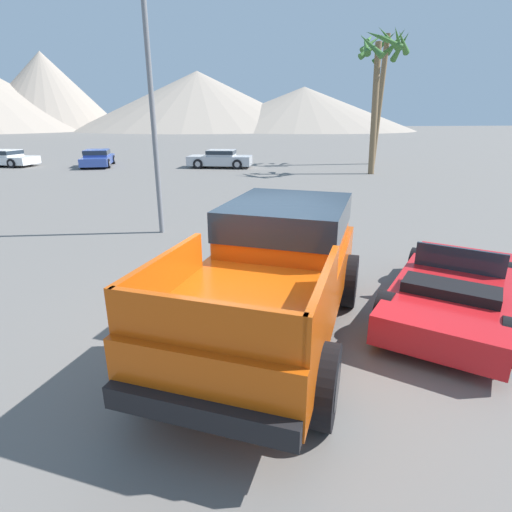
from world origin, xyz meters
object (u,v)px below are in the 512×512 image
(red_convertible_car, at_px, (452,291))
(parked_car_silver, at_px, (220,159))
(palm_tree_tall, at_px, (381,69))
(street_lamp_post, at_px, (148,58))
(orange_pickup_truck, at_px, (277,263))
(palm_tree_short, at_px, (382,65))
(parked_car_blue, at_px, (98,158))
(parked_car_white, at_px, (3,158))

(red_convertible_car, bearing_deg, parked_car_silver, 136.03)
(palm_tree_tall, bearing_deg, street_lamp_post, -139.18)
(orange_pickup_truck, bearing_deg, street_lamp_post, 135.74)
(red_convertible_car, height_order, street_lamp_post, street_lamp_post)
(orange_pickup_truck, height_order, street_lamp_post, street_lamp_post)
(palm_tree_short, bearing_deg, orange_pickup_truck, -121.45)
(parked_car_blue, xyz_separation_m, parked_car_white, (-6.47, 1.50, -0.01))
(parked_car_blue, bearing_deg, orange_pickup_truck, -75.69)
(parked_car_blue, bearing_deg, red_convertible_car, -69.37)
(street_lamp_post, bearing_deg, palm_tree_tall, 40.82)
(street_lamp_post, bearing_deg, red_convertible_car, -52.96)
(orange_pickup_truck, bearing_deg, parked_car_white, 145.42)
(red_convertible_car, xyz_separation_m, parked_car_silver, (-0.90, 22.33, 0.19))
(red_convertible_car, xyz_separation_m, street_lamp_post, (-4.83, 6.40, 4.25))
(parked_car_white, bearing_deg, orange_pickup_truck, -131.26)
(parked_car_white, relative_size, street_lamp_post, 0.63)
(red_convertible_car, xyz_separation_m, parked_car_white, (-15.63, 26.48, 0.16))
(parked_car_blue, height_order, parked_car_white, parked_car_blue)
(street_lamp_post, distance_m, palm_tree_short, 22.02)
(parked_car_blue, height_order, palm_tree_tall, palm_tree_tall)
(red_convertible_car, bearing_deg, palm_tree_short, 108.58)
(orange_pickup_truck, height_order, red_convertible_car, orange_pickup_truck)
(palm_tree_tall, distance_m, palm_tree_short, 5.78)
(street_lamp_post, bearing_deg, parked_car_blue, 103.13)
(orange_pickup_truck, bearing_deg, palm_tree_short, 88.44)
(orange_pickup_truck, height_order, parked_car_blue, orange_pickup_truck)
(street_lamp_post, bearing_deg, parked_car_white, 118.28)
(orange_pickup_truck, relative_size, parked_car_silver, 1.19)
(parked_car_silver, bearing_deg, red_convertible_car, -159.05)
(palm_tree_tall, height_order, palm_tree_short, palm_tree_short)
(red_convertible_car, relative_size, parked_car_silver, 0.90)
(parked_car_silver, height_order, parked_car_blue, parked_car_silver)
(palm_tree_short, bearing_deg, palm_tree_tall, -118.94)
(orange_pickup_truck, bearing_deg, parked_car_blue, 133.71)
(red_convertible_car, distance_m, palm_tree_short, 25.28)
(red_convertible_car, distance_m, parked_car_blue, 26.61)
(red_convertible_car, bearing_deg, palm_tree_tall, 109.74)
(parked_car_silver, relative_size, palm_tree_short, 0.51)
(parked_car_silver, height_order, street_lamp_post, street_lamp_post)
(palm_tree_tall, bearing_deg, orange_pickup_truck, -122.16)
(parked_car_blue, xyz_separation_m, palm_tree_short, (19.57, -2.81, 6.08))
(parked_car_silver, height_order, palm_tree_short, palm_tree_short)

